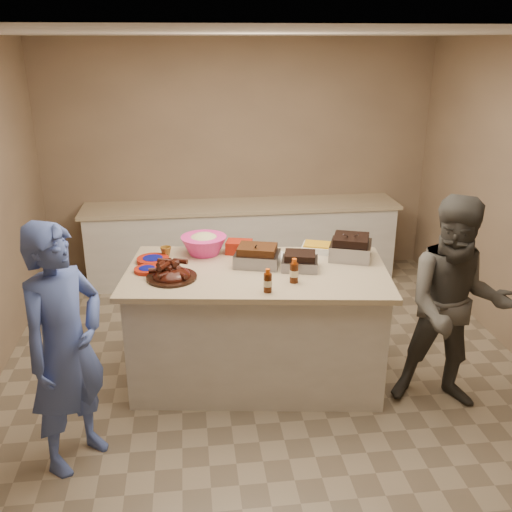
{
  "coord_description": "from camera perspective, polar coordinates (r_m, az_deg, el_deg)",
  "views": [
    {
      "loc": [
        -0.6,
        -4.07,
        2.66
      ],
      "look_at": [
        -0.09,
        0.09,
        1.07
      ],
      "focal_mm": 40.0,
      "sensor_mm": 36.0,
      "label": 1
    }
  ],
  "objects": [
    {
      "name": "plate_stack_large",
      "position": [
        4.71,
        -10.27,
        -0.55
      ],
      "size": [
        0.29,
        0.29,
        0.03
      ],
      "primitive_type": "cylinder",
      "rotation": [
        0.0,
        0.0,
        -0.14
      ],
      "color": "maroon",
      "rests_on": "island"
    },
    {
      "name": "back_counter",
      "position": [
        6.67,
        -1.41,
        1.47
      ],
      "size": [
        3.6,
        0.64,
        0.9
      ],
      "primitive_type": null,
      "color": "silver",
      "rests_on": "ground"
    },
    {
      "name": "sauce_bowl",
      "position": [
        4.68,
        0.29,
        -0.37
      ],
      "size": [
        0.13,
        0.06,
        0.13
      ],
      "primitive_type": "imported",
      "rotation": [
        0.0,
        0.0,
        -0.14
      ],
      "color": "silver",
      "rests_on": "island"
    },
    {
      "name": "brisket_tray",
      "position": [
        4.51,
        4.39,
        -1.28
      ],
      "size": [
        0.32,
        0.29,
        0.08
      ],
      "primitive_type": "cube",
      "rotation": [
        0.0,
        0.0,
        -0.23
      ],
      "color": "black",
      "rests_on": "island"
    },
    {
      "name": "bbq_bottle_a",
      "position": [
        4.09,
        1.17,
        -3.6
      ],
      "size": [
        0.07,
        0.07,
        0.18
      ],
      "primitive_type": "cylinder",
      "rotation": [
        0.0,
        0.0,
        -0.14
      ],
      "color": "#3A1606",
      "rests_on": "island"
    },
    {
      "name": "rib_platter",
      "position": [
        4.36,
        -8.41,
        -2.23
      ],
      "size": [
        0.39,
        0.39,
        0.15
      ],
      "primitive_type": null,
      "rotation": [
        0.0,
        0.0,
        -0.02
      ],
      "color": "#3A1109",
      "rests_on": "island"
    },
    {
      "name": "basket_stack",
      "position": [
        4.83,
        -1.7,
        0.33
      ],
      "size": [
        0.24,
        0.21,
        0.11
      ],
      "primitive_type": "cube",
      "rotation": [
        0.0,
        0.0,
        -0.25
      ],
      "color": "maroon",
      "rests_on": "island"
    },
    {
      "name": "pulled_pork_tray",
      "position": [
        4.57,
        0.13,
        -0.92
      ],
      "size": [
        0.41,
        0.35,
        0.11
      ],
      "primitive_type": "cube",
      "rotation": [
        0.0,
        0.0,
        -0.28
      ],
      "color": "#47230F",
      "rests_on": "island"
    },
    {
      "name": "sausage_plate",
      "position": [
        4.75,
        0.97,
        -0.06
      ],
      "size": [
        0.45,
        0.45,
        0.06
      ],
      "primitive_type": "cylinder",
      "rotation": [
        0.0,
        0.0,
        -0.45
      ],
      "color": "silver",
      "rests_on": "island"
    },
    {
      "name": "roasting_pan",
      "position": [
        4.78,
        9.38,
        -0.18
      ],
      "size": [
        0.42,
        0.42,
        0.13
      ],
      "primitive_type": "cube",
      "rotation": [
        0.0,
        0.0,
        -0.35
      ],
      "color": "gray",
      "rests_on": "island"
    },
    {
      "name": "mac_cheese_dish",
      "position": [
        4.89,
        6.27,
        0.48
      ],
      "size": [
        0.33,
        0.28,
        0.07
      ],
      "primitive_type": "cube",
      "rotation": [
        0.0,
        0.0,
        -0.35
      ],
      "color": "gold",
      "rests_on": "island"
    },
    {
      "name": "mustard_bottle",
      "position": [
        4.56,
        -1.07,
        -0.93
      ],
      "size": [
        0.05,
        0.05,
        0.11
      ],
      "primitive_type": "cylinder",
      "rotation": [
        0.0,
        0.0,
        -0.14
      ],
      "color": "yellow",
      "rests_on": "island"
    },
    {
      "name": "plate_stack_small",
      "position": [
        4.52,
        -10.83,
        -1.53
      ],
      "size": [
        0.23,
        0.23,
        0.03
      ],
      "primitive_type": "cylinder",
      "rotation": [
        0.0,
        0.0,
        -0.14
      ],
      "color": "maroon",
      "rests_on": "island"
    },
    {
      "name": "plastic_cup",
      "position": [
        4.81,
        -8.98,
        -0.04
      ],
      "size": [
        0.1,
        0.1,
        0.09
      ],
      "primitive_type": "imported",
      "rotation": [
        0.0,
        0.0,
        -0.14
      ],
      "color": "brown",
      "rests_on": "island"
    },
    {
      "name": "guest_gray",
      "position": [
        4.85,
        18.11,
        -13.61
      ],
      "size": [
        1.22,
        1.81,
        0.63
      ],
      "primitive_type": "imported",
      "rotation": [
        0.0,
        0.0,
        -0.27
      ],
      "color": "#514F49",
      "rests_on": "ground"
    },
    {
      "name": "island",
      "position": [
        4.92,
        0.07,
        -11.93
      ],
      "size": [
        2.17,
        1.34,
        0.97
      ],
      "primitive_type": null,
      "rotation": [
        0.0,
        0.0,
        -0.14
      ],
      "color": "silver",
      "rests_on": "ground"
    },
    {
      "name": "guest_blue",
      "position": [
        4.29,
        -17.18,
        -18.6
      ],
      "size": [
        1.7,
        1.51,
        0.4
      ],
      "primitive_type": "imported",
      "rotation": [
        0.0,
        0.0,
        0.92
      ],
      "color": "#455CAB",
      "rests_on": "ground"
    },
    {
      "name": "coleslaw_bowl",
      "position": [
        4.83,
        -5.2,
        0.23
      ],
      "size": [
        0.43,
        0.43,
        0.26
      ],
      "primitive_type": null,
      "rotation": [
        0.0,
        0.0,
        -0.14
      ],
      "color": "#EF2F90",
      "rests_on": "island"
    },
    {
      "name": "room",
      "position": [
        4.9,
        1.24,
        -12.09
      ],
      "size": [
        4.5,
        5.0,
        2.7
      ],
      "primitive_type": null,
      "color": "#8D765B",
      "rests_on": "ground"
    },
    {
      "name": "bbq_bottle_b",
      "position": [
        4.26,
        3.8,
        -2.63
      ],
      "size": [
        0.07,
        0.07,
        0.19
      ],
      "primitive_type": "cylinder",
      "rotation": [
        0.0,
        0.0,
        -0.14
      ],
      "color": "#3A1606",
      "rests_on": "island"
    }
  ]
}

